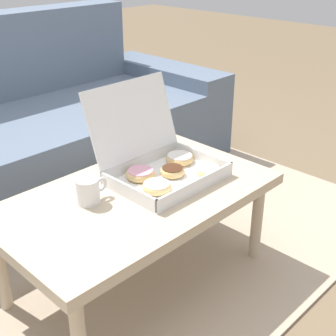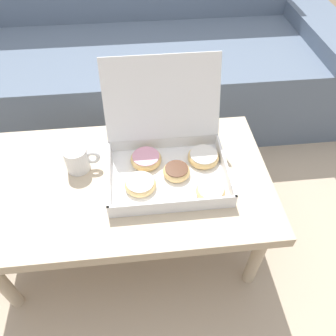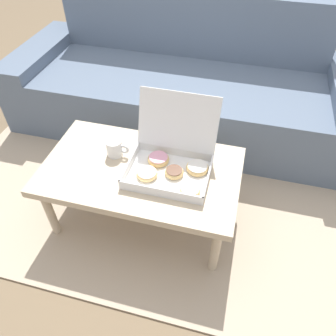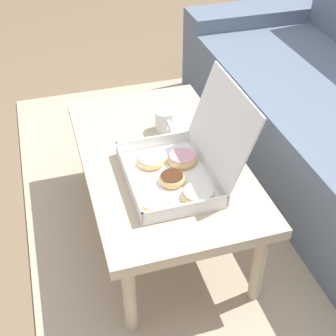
% 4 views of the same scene
% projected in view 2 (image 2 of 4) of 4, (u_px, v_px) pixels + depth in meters
% --- Properties ---
extents(ground_plane, '(12.00, 12.00, 0.00)m').
position_uv_depth(ground_plane, '(133.00, 213.00, 1.48)').
color(ground_plane, '#756047').
extents(area_rug, '(2.51, 1.96, 0.01)m').
position_uv_depth(area_rug, '(131.00, 164.00, 1.68)').
color(area_rug, tan).
rests_on(area_rug, ground_plane).
extents(couch, '(2.39, 0.89, 0.85)m').
position_uv_depth(couch, '(124.00, 61.00, 1.85)').
color(couch, slate).
rests_on(couch, ground_plane).
extents(coffee_table, '(0.98, 0.57, 0.39)m').
position_uv_depth(coffee_table, '(126.00, 186.00, 1.14)').
color(coffee_table, '#C6B293').
rests_on(coffee_table, ground_plane).
extents(pastry_box, '(0.40, 0.38, 0.33)m').
position_uv_depth(pastry_box, '(169.00, 157.00, 1.10)').
color(pastry_box, white).
rests_on(pastry_box, coffee_table).
extents(coffee_mug, '(0.12, 0.08, 0.09)m').
position_uv_depth(coffee_mug, '(78.00, 159.00, 1.11)').
color(coffee_mug, white).
rests_on(coffee_mug, coffee_table).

